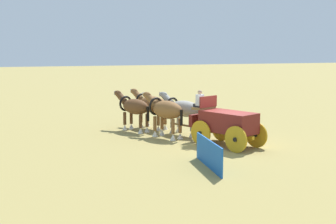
{
  "coord_description": "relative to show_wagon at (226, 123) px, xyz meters",
  "views": [
    {
      "loc": [
        -18.02,
        10.15,
        4.54
      ],
      "look_at": [
        4.05,
        1.48,
        1.2
      ],
      "focal_mm": 46.99,
      "sensor_mm": 36.0,
      "label": 1
    }
  ],
  "objects": [
    {
      "name": "ground_plane",
      "position": [
        -0.14,
        -0.06,
        -1.13
      ],
      "size": [
        220.0,
        220.0,
        0.0
      ],
      "primitive_type": "plane",
      "color": "#9E8C4C"
    },
    {
      "name": "draft_horse_rear_near",
      "position": [
        3.01,
        1.91,
        0.28
      ],
      "size": [
        2.92,
        1.64,
        2.3
      ],
      "color": "brown",
      "rests_on": "ground"
    },
    {
      "name": "draft_horse_rear_off",
      "position": [
        3.5,
        0.71,
        0.21
      ],
      "size": [
        3.06,
        1.68,
        2.22
      ],
      "color": "#9E998E",
      "rests_on": "ground"
    },
    {
      "name": "show_wagon",
      "position": [
        0.0,
        0.0,
        0.0
      ],
      "size": [
        5.49,
        2.89,
        2.62
      ],
      "color": "maroon",
      "rests_on": "ground"
    },
    {
      "name": "sponsor_banner",
      "position": [
        -3.19,
        2.5,
        -0.58
      ],
      "size": [
        3.17,
        0.57,
        1.1
      ],
      "primitive_type": "cube",
      "rotation": [
        0.0,
        0.0,
        -0.16
      ],
      "color": "#1959B2",
      "rests_on": "ground"
    },
    {
      "name": "draft_horse_lead_near",
      "position": [
        5.43,
        2.89,
        0.2
      ],
      "size": [
        2.94,
        1.62,
        2.2
      ],
      "color": "brown",
      "rests_on": "ground"
    },
    {
      "name": "draft_horse_lead_off",
      "position": [
        5.9,
        1.68,
        0.23
      ],
      "size": [
        3.12,
        1.74,
        2.23
      ],
      "color": "brown",
      "rests_on": "ground"
    }
  ]
}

